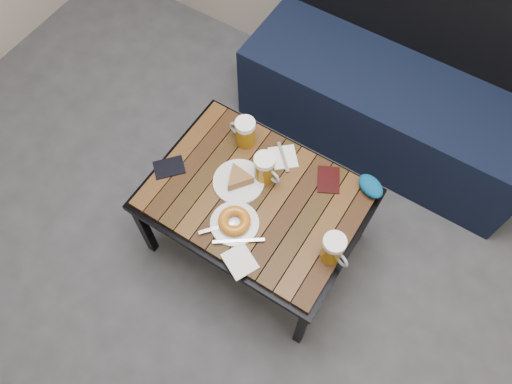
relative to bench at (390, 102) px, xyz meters
The scene contains 13 objects.
room_shell 1.95m from the bench, 93.43° to the right, with size 4.00×4.00×4.00m.
bench is the anchor object (origin of this frame).
cafe_table 0.90m from the bench, 104.01° to the right, with size 0.84×0.62×0.47m.
beer_mug_left 0.82m from the bench, 119.87° to the right, with size 0.12×0.08×0.13m.
beer_mug_centre 0.85m from the bench, 106.59° to the right, with size 0.13×0.09×0.13m.
beer_mug_right 0.98m from the bench, 80.99° to the right, with size 0.13×0.10×0.13m.
plate_pie 0.93m from the bench, 109.61° to the right, with size 0.20×0.20×0.06m.
plate_bagel 1.06m from the bench, 102.14° to the right, with size 0.23×0.21×0.05m.
napkin_left 0.72m from the bench, 108.01° to the right, with size 0.15×0.15×0.01m.
napkin_right 1.15m from the bench, 96.09° to the right, with size 0.15×0.14×0.01m.
passport_navy 1.12m from the bench, 121.35° to the right, with size 0.09×0.12×0.01m, color black.
passport_burgundy 0.68m from the bench, 90.94° to the right, with size 0.09×0.12×0.01m, color black.
knit_pouch 0.66m from the bench, 76.56° to the right, with size 0.12×0.08×0.05m, color navy.
Camera 1 is at (0.34, 0.14, 2.18)m, focal length 35.00 mm.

